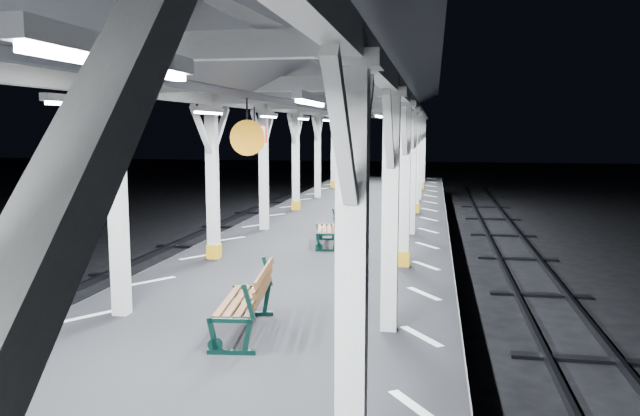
# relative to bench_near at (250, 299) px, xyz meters

# --- Properties ---
(ground) EXTENTS (120.00, 120.00, 0.00)m
(ground) POSITION_rel_bench_near_xyz_m (-0.15, 2.49, -1.49)
(ground) COLOR black
(ground) RESTS_ON ground
(platform) EXTENTS (6.00, 50.00, 1.00)m
(platform) POSITION_rel_bench_near_xyz_m (-0.15, 2.49, -0.99)
(platform) COLOR black
(platform) RESTS_ON ground
(hazard_stripes_left) EXTENTS (1.00, 48.00, 0.01)m
(hazard_stripes_left) POSITION_rel_bench_near_xyz_m (-2.60, 2.49, -0.48)
(hazard_stripes_left) COLOR silver
(hazard_stripes_left) RESTS_ON platform
(hazard_stripes_right) EXTENTS (1.00, 48.00, 0.01)m
(hazard_stripes_right) POSITION_rel_bench_near_xyz_m (2.30, 2.49, -0.48)
(hazard_stripes_right) COLOR silver
(hazard_stripes_right) RESTS_ON platform
(track_left) EXTENTS (2.20, 60.00, 0.16)m
(track_left) POSITION_rel_bench_near_xyz_m (-5.15, 2.49, -1.41)
(track_left) COLOR #2D2D33
(track_left) RESTS_ON ground
(track_right) EXTENTS (2.20, 60.00, 0.16)m
(track_right) POSITION_rel_bench_near_xyz_m (4.85, 2.49, -1.41)
(track_right) COLOR #2D2D33
(track_right) RESTS_ON ground
(canopy) EXTENTS (5.40, 49.00, 4.65)m
(canopy) POSITION_rel_bench_near_xyz_m (-0.15, 2.48, 3.07)
(canopy) COLOR silver
(canopy) RESTS_ON platform
(bench_near) EXTENTS (0.83, 1.75, 0.91)m
(bench_near) POSITION_rel_bench_near_xyz_m (0.00, 0.00, 0.00)
(bench_near) COLOR black
(bench_near) RESTS_ON platform
(bench_mid) EXTENTS (0.80, 1.56, 0.80)m
(bench_mid) POSITION_rel_bench_near_xyz_m (0.03, 6.51, -0.06)
(bench_mid) COLOR black
(bench_mid) RESTS_ON platform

